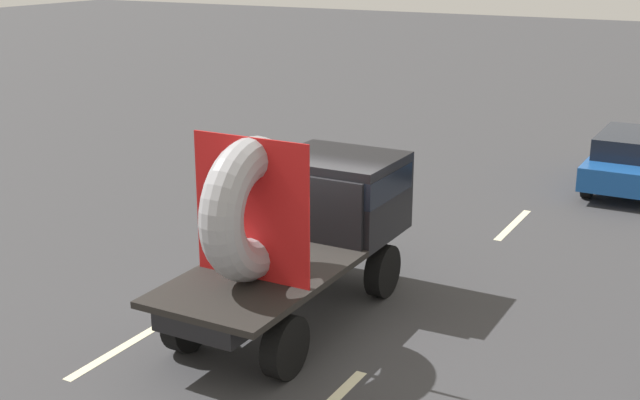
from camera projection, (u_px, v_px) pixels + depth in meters
name	position (u px, v px, depth m)	size (l,w,h in m)	color
ground_plane	(294.00, 315.00, 13.60)	(120.00, 120.00, 0.00)	#38383A
flatbed_truck	(307.00, 217.00, 13.36)	(2.02, 5.09, 3.23)	black
distant_sedan	(634.00, 159.00, 20.47)	(1.84, 4.28, 1.40)	black
lane_dash_left_near	(128.00, 344.00, 12.61)	(2.51, 0.16, 0.01)	beige
lane_dash_left_far	(366.00, 203.00, 19.52)	(2.46, 0.16, 0.01)	beige
lane_dash_right_far	(513.00, 225.00, 17.98)	(2.27, 0.16, 0.01)	beige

